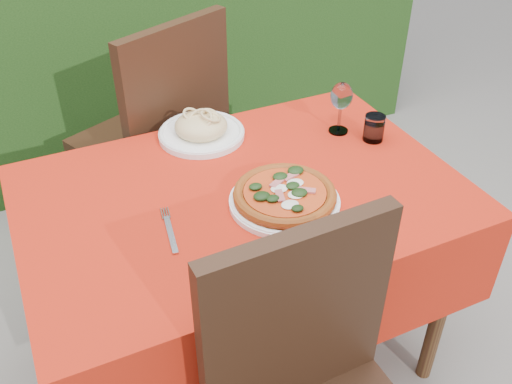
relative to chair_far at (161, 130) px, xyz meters
name	(u,v)px	position (x,y,z in m)	size (l,w,h in m)	color
ground	(245,354)	(0.05, -0.67, -0.60)	(60.00, 60.00, 0.00)	slate
dining_table	(243,230)	(0.05, -0.67, -0.01)	(1.26, 0.86, 0.75)	#4C3218
chair_far	(161,130)	(0.00, 0.00, 0.00)	(0.63, 0.63, 1.05)	black
pizza_plate	(285,197)	(0.13, -0.78, 0.17)	(0.31, 0.31, 0.06)	white
pasta_plate	(201,129)	(0.05, -0.34, 0.17)	(0.28, 0.28, 0.08)	white
water_glass	(374,129)	(0.55, -0.60, 0.18)	(0.07, 0.07, 0.09)	silver
wine_glass	(341,98)	(0.48, -0.50, 0.27)	(0.07, 0.07, 0.18)	silver
fork	(171,234)	(-0.20, -0.78, 0.15)	(0.03, 0.21, 0.01)	#BBBBC3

